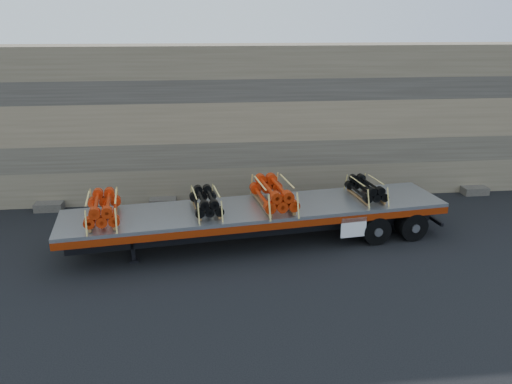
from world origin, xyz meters
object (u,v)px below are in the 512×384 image
Objects in this scene: trailer at (258,224)px; bundle_midrear at (273,194)px; bundle_rear at (366,189)px; bundle_midfront at (206,202)px; bundle_front at (103,209)px.

trailer is 5.67× the size of bundle_midrear.
bundle_rear is at bearing -0.00° from trailer.
bundle_front is at bearing -180.00° from bundle_midfront.
bundle_midrear reaches higher than trailer.
bundle_midfront reaches higher than bundle_rear.
bundle_front is at bearing 180.00° from bundle_midrear.
trailer is at bearing -180.00° from bundle_midrear.
bundle_front is (-5.48, -0.68, 1.12)m from trailer.
bundle_midfront is 0.78× the size of bundle_midrear.
bundle_midfront reaches higher than trailer.
bundle_midfront is 2.54m from bundle_midrear.
bundle_front is 1.18× the size of bundle_rear.
bundle_midrear reaches higher than bundle_front.
bundle_midrear is at bearing -0.00° from bundle_front.
trailer is at bearing -0.00° from bundle_front.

